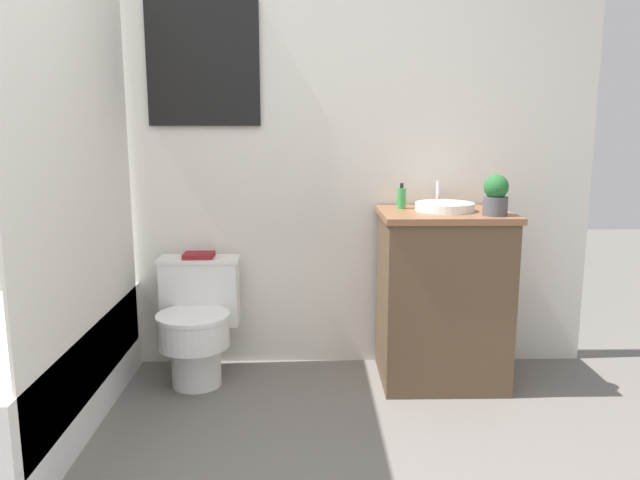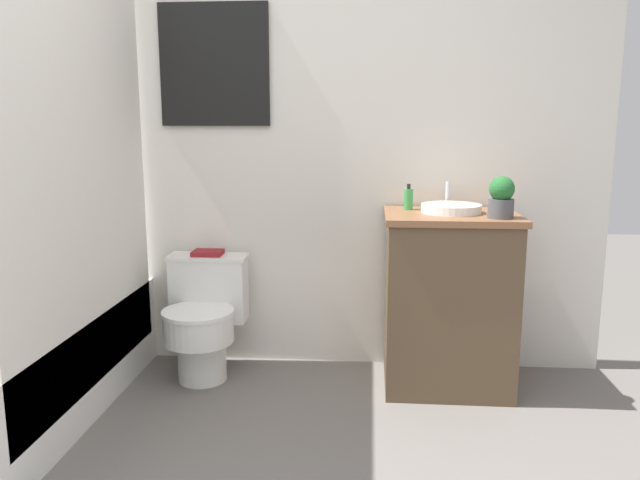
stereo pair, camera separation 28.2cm
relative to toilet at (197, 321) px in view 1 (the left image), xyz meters
The scene contains 8 objects.
wall_back 1.02m from the toilet, 45.99° to the left, with size 3.53×0.07×2.50m.
shower_area 0.81m from the toilet, 143.20° to the right, with size 0.66×1.47×1.98m.
toilet is the anchor object (origin of this frame).
vanity 1.22m from the toilet, ahead, with size 0.63×0.50×0.86m.
sink 1.34m from the toilet, ahead, with size 0.28×0.32×0.13m.
soap_bottle 1.19m from the toilet, ahead, with size 0.04×0.04×0.13m.
potted_plant 1.56m from the toilet, ahead, with size 0.11×0.11×0.19m.
book_on_tank 0.33m from the toilet, 90.00° to the left, with size 0.15×0.12×0.02m.
Camera 1 is at (0.29, -1.41, 1.28)m, focal length 35.00 mm.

